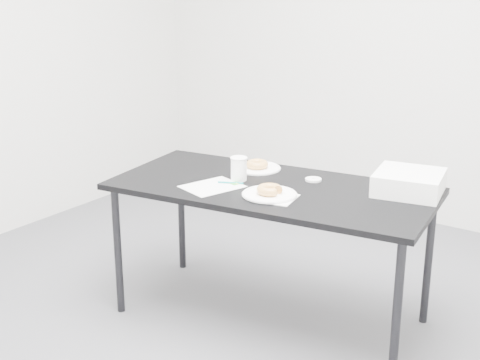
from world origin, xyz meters
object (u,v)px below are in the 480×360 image
Objects in this scene: table at (272,196)px; bakery_box at (409,182)px; coffee_cup at (239,169)px; donut_near at (270,190)px; plate_near at (269,194)px; donut_far at (257,164)px; scorecard at (212,186)px; plate_far at (257,168)px; pen at (231,183)px.

bakery_box is at bearing 18.21° from table.
donut_near is at bearing -24.49° from coffee_cup.
plate_near is 0.02m from donut_near.
table is 0.16m from plate_near.
donut_far is 0.22m from coffee_cup.
scorecard is 0.31m from donut_near.
pen is at bearing -82.84° from plate_far.
pen is (0.05, 0.09, 0.01)m from scorecard.
pen is 0.30m from donut_far.
table is 0.21m from pen.
coffee_cup is at bearing 155.51° from donut_near.
coffee_cup is (0.03, -0.22, 0.06)m from plate_far.
donut_near is 0.49× the size of plate_far.
donut_far reaches higher than pen.
bakery_box reaches higher than donut_near.
coffee_cup is (-0.00, 0.08, 0.05)m from pen.
plate_far is (0.01, 0.38, 0.00)m from scorecard.
table is 0.22m from coffee_cup.
donut_near reaches higher than table.
donut_near is 1.01× the size of coffee_cup.
table is at bearing -164.75° from bakery_box.
plate_near is (0.26, -0.04, 0.00)m from pen.
donut_near is (0.26, -0.04, 0.02)m from pen.
plate_far is at bearing 131.10° from donut_near.
donut_far reaches higher than scorecard.
coffee_cup is (-0.19, -0.01, 0.11)m from table.
scorecard is at bearing -171.66° from plate_near.
plate_far reaches higher than scorecard.
coffee_cup is at bearing 92.02° from scorecard.
table is 6.37× the size of plate_near.
coffee_cup reaches higher than donut_near.
scorecard is 2.27× the size of coffee_cup.
plate_far is at bearing 131.10° from plate_near.
donut_near is at bearing -151.76° from bakery_box.
pen is at bearing -162.18° from table.
pen and plate_near have the same top height.
plate_near is 0.67m from bakery_box.
table is 13.57× the size of donut_near.
bakery_box is (0.59, 0.29, 0.11)m from table.
plate_far reaches higher than table.
plate_far is (-0.29, 0.34, -0.00)m from plate_near.
bakery_box is (0.81, 0.08, 0.02)m from donut_far.
plate_near is (0.07, -0.13, 0.06)m from table.
coffee_cup reaches higher than table.
bakery_box is (0.77, 0.38, 0.04)m from pen.
donut_far is at bearing 71.58° from pen.
table is 0.17m from donut_near.
donut_near is 0.29m from coffee_cup.
donut_far is (-0.29, 0.34, -0.00)m from donut_near.
table is 14.04× the size of donut_far.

